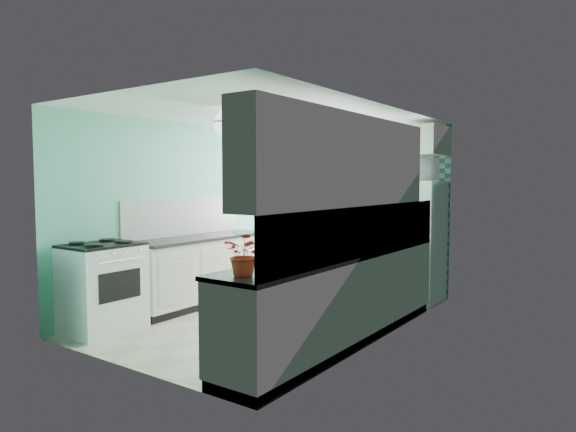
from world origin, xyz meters
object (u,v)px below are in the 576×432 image
Objects in this scene: fridge at (413,241)px; stove at (102,286)px; fruit_bowl at (274,266)px; ceiling_light at (229,124)px; potted_plant at (245,254)px; microwave at (415,169)px; sink at (388,243)px.

fridge reaches higher than stove.
fruit_bowl is at bearing -88.89° from fridge.
stove is at bearing -124.20° from fridge.
stove is (-1.20, -0.82, -1.81)m from ceiling_light.
ceiling_light reaches higher than potted_plant.
potted_plant is 3.87m from microwave.
ceiling_light reaches higher than fruit_bowl.
sink is 2.06× the size of fruit_bowl.
stove is at bearing 171.67° from potted_plant.
fridge is 3.19× the size of sink.
fridge reaches higher than fruit_bowl.
ceiling_light is at bearing 146.50° from fruit_bowl.
microwave reaches higher than fridge.
microwave is (1.11, 2.63, -0.47)m from ceiling_light.
ceiling_light reaches higher than fridge.
microwave reaches higher than fruit_bowl.
potted_plant is at bearing 89.34° from microwave.
ceiling_light is at bearing -113.30° from fridge.
fruit_bowl reaches higher than stove.
ceiling_light is 0.66× the size of sink.
ceiling_light is 0.36× the size of stove.
microwave is at bearing 91.51° from fruit_bowl.
fridge is 4.16m from stove.
fruit_bowl is (-0.00, -2.33, 0.04)m from sink.
potted_plant is at bearing -93.46° from sink.
ceiling_light is at bearing 38.22° from stove.
stove is 3.39m from sink.
fruit_bowl is at bearing -93.47° from sink.
microwave is at bearing 91.36° from potted_plant.
microwave is at bearing 53.45° from fridge.
ceiling_light is 2.32m from stove.
fridge reaches higher than sink.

